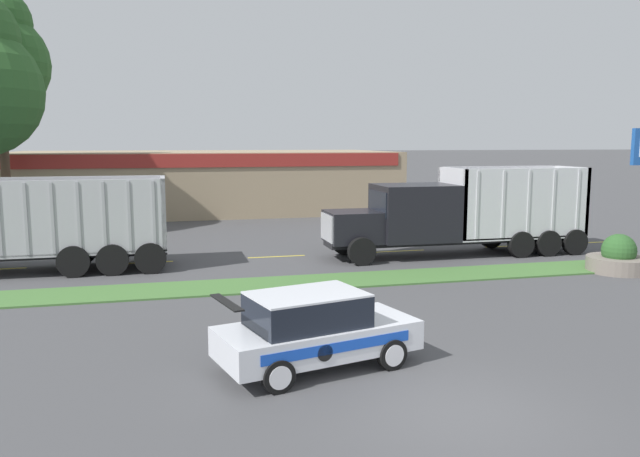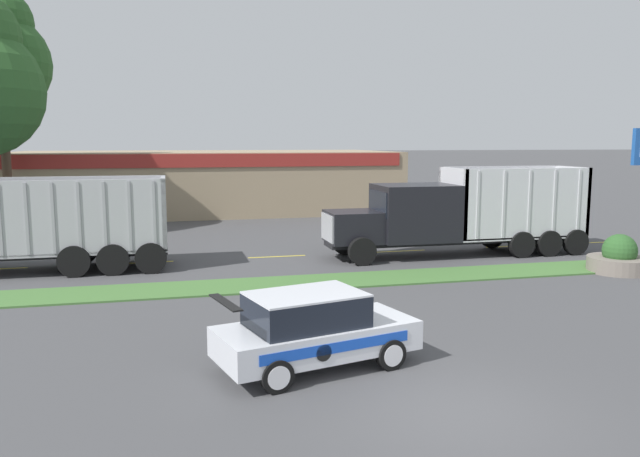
# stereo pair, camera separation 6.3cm
# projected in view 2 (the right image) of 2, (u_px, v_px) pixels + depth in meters

# --- Properties ---
(ground_plane) EXTENTS (600.00, 600.00, 0.00)m
(ground_plane) POSITION_uv_depth(u_px,v_px,m) (453.00, 413.00, 11.01)
(ground_plane) COLOR #474749
(grass_verge) EXTENTS (120.00, 2.18, 0.06)m
(grass_verge) POSITION_uv_depth(u_px,v_px,m) (315.00, 282.00, 21.11)
(grass_verge) COLOR #477538
(grass_verge) RESTS_ON ground_plane
(centre_line_3) EXTENTS (2.40, 0.14, 0.01)m
(centre_line_3) POSITION_uv_depth(u_px,v_px,m) (142.00, 262.00, 24.63)
(centre_line_3) COLOR yellow
(centre_line_3) RESTS_ON ground_plane
(centre_line_4) EXTENTS (2.40, 0.14, 0.01)m
(centre_line_4) POSITION_uv_depth(u_px,v_px,m) (277.00, 257.00, 25.91)
(centre_line_4) COLOR yellow
(centre_line_4) RESTS_ON ground_plane
(centre_line_5) EXTENTS (2.40, 0.14, 0.01)m
(centre_line_5) POSITION_uv_depth(u_px,v_px,m) (399.00, 251.00, 27.18)
(centre_line_5) COLOR yellow
(centre_line_5) RESTS_ON ground_plane
(centre_line_6) EXTENTS (2.40, 0.14, 0.01)m
(centre_line_6) POSITION_uv_depth(u_px,v_px,m) (510.00, 246.00, 28.46)
(centre_line_6) COLOR yellow
(centre_line_6) RESTS_ON ground_plane
(centre_line_7) EXTENTS (2.40, 0.14, 0.01)m
(centre_line_7) POSITION_uv_depth(u_px,v_px,m) (612.00, 242.00, 29.73)
(centre_line_7) COLOR yellow
(centre_line_7) RESTS_ON ground_plane
(dump_truck_lead) EXTENTS (11.12, 2.73, 3.66)m
(dump_truck_lead) POSITION_uv_depth(u_px,v_px,m) (439.00, 217.00, 25.90)
(dump_truck_lead) COLOR black
(dump_truck_lead) RESTS_ON ground_plane
(rally_car) EXTENTS (4.52, 2.77, 1.68)m
(rally_car) POSITION_uv_depth(u_px,v_px,m) (313.00, 329.00, 13.08)
(rally_car) COLOR silver
(rally_car) RESTS_ON ground_plane
(stone_planter) EXTENTS (2.22, 2.22, 1.41)m
(stone_planter) POSITION_uv_depth(u_px,v_px,m) (619.00, 259.00, 22.80)
(stone_planter) COLOR slate
(stone_planter) RESTS_ON ground_plane
(store_building_backdrop) EXTENTS (25.16, 12.10, 4.06)m
(store_building_backdrop) POSITION_uv_depth(u_px,v_px,m) (206.00, 181.00, 43.24)
(store_building_backdrop) COLOR #9E896B
(store_building_backdrop) RESTS_ON ground_plane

